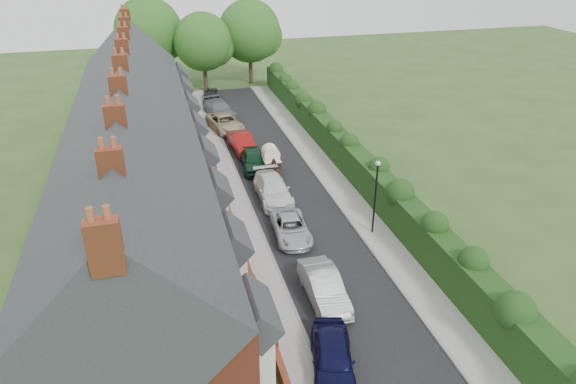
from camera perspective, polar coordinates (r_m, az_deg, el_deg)
name	(u,v)px	position (r m, az deg, el deg)	size (l,w,h in m)	color
ground	(345,277)	(29.82, 6.32, -9.41)	(140.00, 140.00, 0.00)	#2D4C1E
road	(287,193)	(38.57, -0.14, -0.10)	(6.00, 58.00, 0.02)	black
pavement_hedge_side	(338,186)	(39.69, 5.59, 0.66)	(2.20, 58.00, 0.12)	gray
pavement_house_side	(236,199)	(37.86, -5.78, -0.73)	(1.70, 58.00, 0.12)	gray
kerb_hedge_side	(325,188)	(39.35, 4.16, 0.50)	(0.18, 58.00, 0.13)	gray
kerb_house_side	(247,197)	(37.97, -4.59, -0.58)	(0.18, 58.00, 0.13)	gray
hedge	(361,165)	(39.65, 8.14, 2.96)	(2.10, 58.00, 2.85)	#173611
terrace_row	(136,158)	(34.77, -16.49, 3.66)	(9.05, 40.50, 11.50)	brown
garden_wall_row	(224,202)	(36.67, -7.08, -1.07)	(0.35, 40.35, 1.10)	brown
lamppost	(376,188)	(32.42, 9.74, 0.40)	(0.32, 0.32, 5.16)	black
tree_far_left	(206,43)	(63.69, -9.13, 16.03)	(7.14, 6.80, 9.29)	#332316
tree_far_right	(252,32)	(66.43, -3.97, 17.27)	(7.98, 7.60, 10.31)	#332316
tree_far_back	(152,33)	(66.14, -14.84, 16.71)	(8.40, 8.00, 10.82)	#332316
car_navy	(332,357)	(24.00, 4.96, -17.77)	(1.85, 4.60, 1.57)	black
car_silver_a	(324,287)	(27.71, 4.01, -10.48)	(1.69, 4.84, 1.59)	#B0B1B5
car_silver_b	(291,228)	(32.90, 0.33, -4.02)	(2.16, 4.68, 1.30)	#B7BBC0
car_white	(273,189)	(37.38, -1.69, 0.30)	(2.23, 5.48, 1.59)	white
car_green	(254,160)	(42.29, -3.85, 3.57)	(1.87, 4.64, 1.58)	#0E311C
car_red	(242,143)	(45.91, -5.14, 5.49)	(1.70, 4.88, 1.61)	maroon
car_beige	(225,123)	(51.08, -7.03, 7.63)	(2.55, 5.53, 1.54)	tan
car_grey	(219,109)	(55.26, -7.67, 9.15)	(2.25, 5.53, 1.60)	slate
car_black	(211,95)	(60.35, -8.57, 10.57)	(1.71, 4.26, 1.45)	black
horse	(277,172)	(39.94, -1.22, 2.22)	(0.91, 1.99, 1.68)	#462C19
horse_cart	(271,157)	(41.67, -1.94, 3.96)	(1.40, 3.09, 2.23)	black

